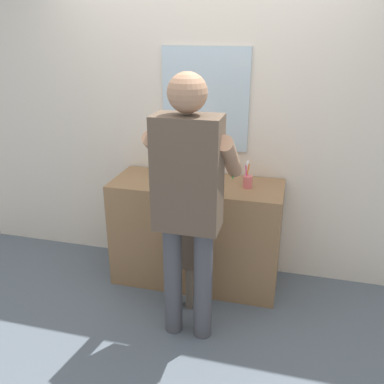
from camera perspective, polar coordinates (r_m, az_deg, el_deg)
The scene contains 9 objects.
ground_plane at distance 3.41m, azimuth -0.65°, elevation -14.46°, with size 14.00×14.00×0.00m, color slate.
back_wall at distance 3.42m, azimuth 2.01°, elevation 10.53°, with size 4.40×0.10×2.70m.
vanity_cabinet at distance 3.43m, azimuth 0.63°, elevation -5.62°, with size 1.36×0.54×0.88m, color olive.
sink_basin at distance 3.21m, azimuth 0.58°, elevation 2.11°, with size 0.32×0.32×0.11m.
faucet at distance 3.39m, azimuth 1.40°, elevation 3.60°, with size 0.18×0.14×0.18m.
toothbrush_cup at distance 3.16m, azimuth 7.71°, elevation 1.53°, with size 0.07×0.07×0.21m.
soap_bottle at distance 3.39m, azimuth -5.20°, elevation 3.28°, with size 0.06×0.06×0.17m.
child_toddler at distance 3.07m, azimuth -1.19°, elevation -8.30°, with size 0.25×0.25×0.80m.
adult_parent at distance 2.56m, azimuth -0.49°, elevation 0.27°, with size 0.56×0.58×1.80m.
Camera 1 is at (0.73, -2.66, 2.02)m, focal length 38.50 mm.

